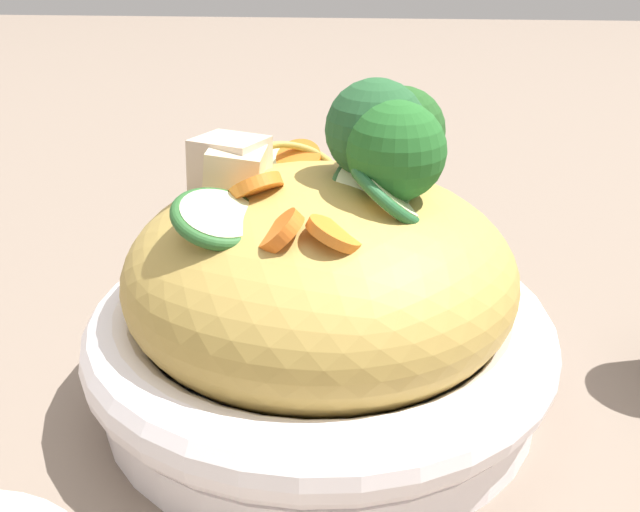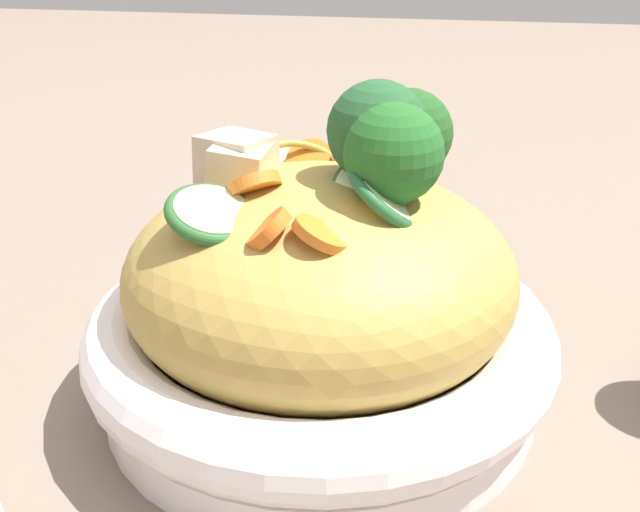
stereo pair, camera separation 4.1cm
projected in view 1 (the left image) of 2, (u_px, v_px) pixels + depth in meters
ground_plane at (320, 393)px, 0.45m from camera, size 3.00×3.00×0.00m
serving_bowl at (320, 347)px, 0.44m from camera, size 0.26×0.26×0.06m
noodle_heap at (320, 274)px, 0.42m from camera, size 0.21×0.21×0.11m
broccoli_florets at (390, 139)px, 0.40m from camera, size 0.08×0.11×0.07m
carrot_coins at (307, 189)px, 0.40m from camera, size 0.08×0.15×0.03m
zucchini_slices at (317, 194)px, 0.39m from camera, size 0.13×0.15×0.03m
chicken_chunks at (232, 168)px, 0.41m from camera, size 0.04×0.05×0.03m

